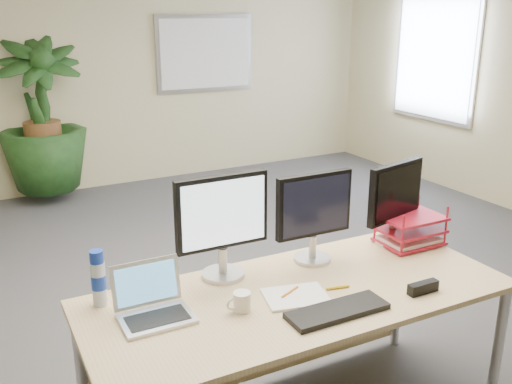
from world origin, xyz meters
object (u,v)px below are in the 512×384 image
floor_plant (43,136)px  monitor_right (314,212)px  monitor_left (222,220)px  laptop (152,303)px  desk (286,312)px

floor_plant → monitor_right: (0.75, -4.20, 0.33)m
monitor_left → laptop: monitor_left is taller
floor_plant → monitor_left: floor_plant is taller
floor_plant → monitor_right: floor_plant is taller
desk → monitor_right: size_ratio=4.27×
floor_plant → monitor_left: 4.17m
desk → monitor_left: size_ratio=3.90×
monitor_right → floor_plant: bearing=100.1°
monitor_left → monitor_right: bearing=-6.1°
desk → monitor_left: monitor_left is taller
desk → floor_plant: size_ratio=1.39×
floor_plant → laptop: (-0.20, -4.34, 0.10)m
monitor_right → laptop: (-0.94, -0.14, -0.22)m
monitor_left → monitor_right: monitor_left is taller
monitor_left → floor_plant: bearing=93.3°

